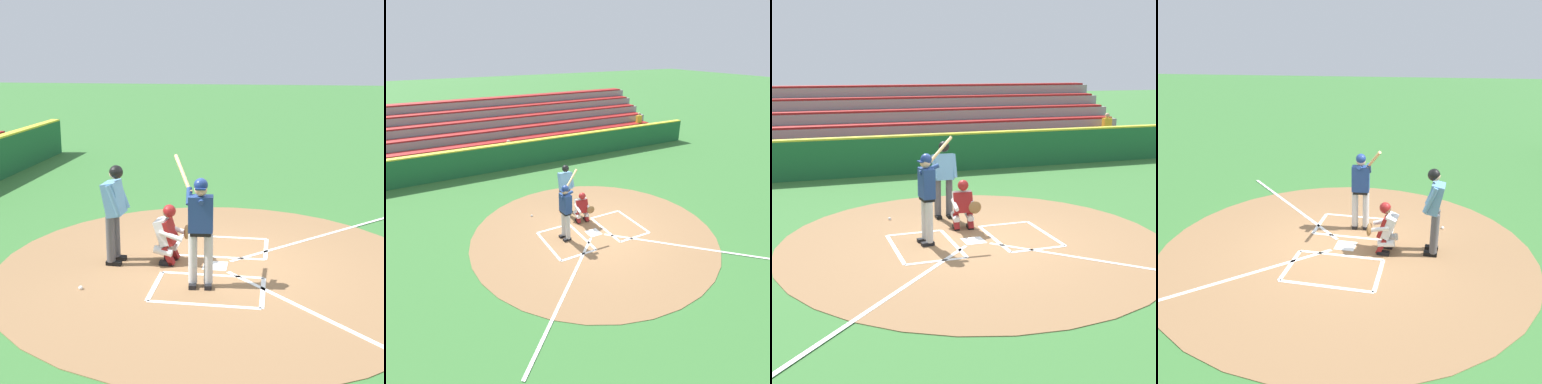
{
  "view_description": "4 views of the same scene",
  "coord_description": "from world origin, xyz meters",
  "views": [
    {
      "loc": [
        9.51,
        1.04,
        3.82
      ],
      "look_at": [
        -0.59,
        -0.52,
        1.25
      ],
      "focal_mm": 51.93,
      "sensor_mm": 36.0,
      "label": 1
    },
    {
      "loc": [
        5.07,
        8.12,
        5.78
      ],
      "look_at": [
        0.2,
        -0.71,
        1.27
      ],
      "focal_mm": 31.03,
      "sensor_mm": 36.0,
      "label": 2
    },
    {
      "loc": [
        3.48,
        9.84,
        3.54
      ],
      "look_at": [
        -0.02,
        -0.69,
        0.9
      ],
      "focal_mm": 49.41,
      "sensor_mm": 36.0,
      "label": 3
    },
    {
      "loc": [
        -7.67,
        -1.8,
        4.08
      ],
      "look_at": [
        0.3,
        -0.03,
        1.17
      ],
      "focal_mm": 37.23,
      "sensor_mm": 36.0,
      "label": 4
    }
  ],
  "objects": [
    {
      "name": "ground_plane",
      "position": [
        0.0,
        0.0,
        0.0
      ],
      "size": [
        120.0,
        120.0,
        0.0
      ],
      "primitive_type": "plane",
      "color": "#387033"
    },
    {
      "name": "dirt_circle",
      "position": [
        0.0,
        0.0,
        0.01
      ],
      "size": [
        8.0,
        8.0,
        0.01
      ],
      "primitive_type": "cylinder",
      "color": "olive",
      "rests_on": "ground"
    },
    {
      "name": "home_plate_and_chalk",
      "position": [
        0.0,
        0.88,
        0.01
      ],
      "size": [
        7.93,
        4.91,
        0.01
      ],
      "color": "white",
      "rests_on": "dirt_circle"
    },
    {
      "name": "batter",
      "position": [
        0.95,
        -0.15,
        1.1
      ],
      "size": [
        0.9,
        0.78,
        2.13
      ],
      "color": "#BCBCBC",
      "rests_on": "ground"
    },
    {
      "name": "catcher",
      "position": [
        -0.06,
        -0.87,
        0.59
      ],
      "size": [
        0.59,
        0.65,
        1.13
      ],
      "color": "black",
      "rests_on": "ground"
    },
    {
      "name": "plate_umpire",
      "position": [
        0.1,
        -1.85,
        1.08
      ],
      "size": [
        0.6,
        0.44,
        1.86
      ],
      "color": "#4C4C51",
      "rests_on": "ground"
    },
    {
      "name": "baseball",
      "position": [
        1.37,
        -2.09,
        0.04
      ],
      "size": [
        0.07,
        0.07,
        0.07
      ],
      "primitive_type": "sphere",
      "color": "white",
      "rests_on": "ground"
    },
    {
      "name": "backstop_wall",
      "position": [
        0.0,
        -7.5,
        0.65
      ],
      "size": [
        22.0,
        0.36,
        1.31
      ],
      "color": "#1E6033",
      "rests_on": "ground"
    },
    {
      "name": "bleacher_stand",
      "position": [
        -0.0,
        -11.33,
        1.0
      ],
      "size": [
        20.0,
        5.1,
        2.78
      ],
      "color": "gray",
      "rests_on": "ground"
    }
  ]
}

